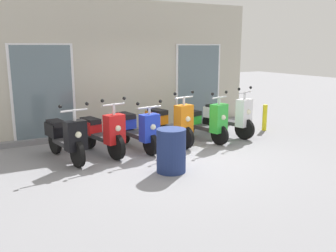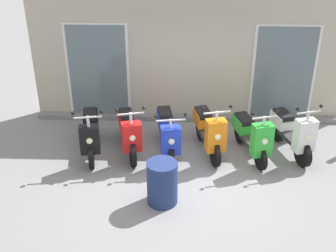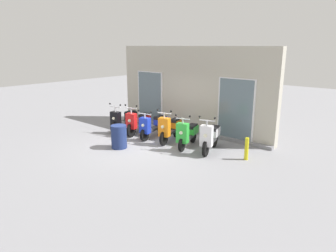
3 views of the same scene
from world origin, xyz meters
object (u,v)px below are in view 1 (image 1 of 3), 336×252
object	(u,v)px
scooter_black	(65,137)
scooter_red	(101,132)
scooter_orange	(170,123)
scooter_white	(229,116)
curb_bollard	(265,118)
trash_bin	(171,151)
scooter_blue	(136,128)
scooter_green	(204,121)

from	to	relation	value
scooter_black	scooter_red	bearing A→B (deg)	6.28
scooter_orange	scooter_white	distance (m)	1.70
scooter_red	curb_bollard	bearing A→B (deg)	1.43
scooter_white	trash_bin	xyz separation A→B (m)	(-2.56, -1.71, -0.11)
scooter_blue	scooter_black	bearing A→B (deg)	-176.88
scooter_black	scooter_red	size ratio (longest dim) A/B	1.01
scooter_green	scooter_black	bearing A→B (deg)	179.82
scooter_white	trash_bin	bearing A→B (deg)	-146.35
scooter_green	scooter_white	xyz separation A→B (m)	(0.83, 0.13, 0.01)
scooter_black	scooter_green	bearing A→B (deg)	-0.18
trash_bin	scooter_orange	bearing A→B (deg)	62.66
scooter_black	scooter_blue	size ratio (longest dim) A/B	1.01
scooter_blue	scooter_orange	xyz separation A→B (m)	(0.84, 0.01, 0.05)
scooter_orange	scooter_green	world-z (taller)	scooter_orange
trash_bin	scooter_green	bearing A→B (deg)	42.26
scooter_black	curb_bollard	bearing A→B (deg)	2.13
scooter_red	scooter_white	bearing A→B (deg)	0.67
scooter_red	scooter_blue	size ratio (longest dim) A/B	1.01
trash_bin	curb_bollard	size ratio (longest dim) A/B	1.13
curb_bollard	scooter_orange	bearing A→B (deg)	-178.05
scooter_black	scooter_green	world-z (taller)	scooter_green
scooter_orange	scooter_blue	bearing A→B (deg)	-179.06
scooter_blue	curb_bollard	xyz separation A→B (m)	(3.80, 0.11, -0.12)
scooter_black	scooter_blue	world-z (taller)	scooter_black
scooter_red	scooter_green	bearing A→B (deg)	-2.19
scooter_white	curb_bollard	distance (m)	1.28
scooter_red	scooter_blue	world-z (taller)	scooter_red
scooter_red	scooter_green	xyz separation A→B (m)	(2.49, -0.10, 0.02)
scooter_red	scooter_orange	distance (m)	1.63
scooter_red	scooter_green	size ratio (longest dim) A/B	1.09
scooter_red	scooter_green	world-z (taller)	scooter_red
scooter_black	scooter_red	distance (m)	0.77
scooter_black	scooter_blue	distance (m)	1.56
scooter_blue	scooter_white	bearing A→B (deg)	0.87
scooter_blue	scooter_orange	size ratio (longest dim) A/B	1.03
scooter_black	curb_bollard	world-z (taller)	scooter_black
scooter_green	scooter_blue	bearing A→B (deg)	176.78
scooter_black	scooter_white	distance (m)	4.10
trash_bin	scooter_white	bearing A→B (deg)	33.65
scooter_black	scooter_blue	xyz separation A→B (m)	(1.56, 0.09, -0.01)
scooter_green	curb_bollard	size ratio (longest dim) A/B	2.13
scooter_orange	trash_bin	bearing A→B (deg)	-117.34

